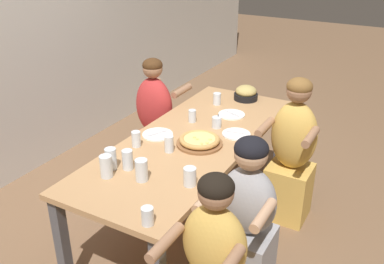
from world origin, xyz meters
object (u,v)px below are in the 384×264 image
at_px(cocktail_glass_blue, 217,123).
at_px(drinking_glass_i, 192,116).
at_px(drinking_glass_c, 128,160).
at_px(skillet_bowl, 246,93).
at_px(drinking_glass_f, 136,140).
at_px(drinking_glass_e, 217,99).
at_px(diner_near_midright, 291,158).
at_px(drinking_glass_g, 190,177).
at_px(drinking_glass_a, 148,217).
at_px(diner_near_midleft, 246,225).
at_px(drinking_glass_b, 111,160).
at_px(pizza_board_main, 200,141).
at_px(drinking_glass_d, 106,168).
at_px(diner_far_midright, 155,127).
at_px(drinking_glass_h, 169,145).
at_px(drinking_glass_j, 142,171).
at_px(empty_plate_a, 232,114).
at_px(empty_plate_c, 236,134).
at_px(empty_plate_b, 158,134).

height_order(cocktail_glass_blue, drinking_glass_i, cocktail_glass_blue).
distance_m(cocktail_glass_blue, drinking_glass_c, 0.89).
bearing_deg(skillet_bowl, drinking_glass_f, 165.52).
bearing_deg(drinking_glass_c, drinking_glass_e, -0.25).
bearing_deg(cocktail_glass_blue, diner_near_midright, -70.97).
xyz_separation_m(drinking_glass_g, diner_near_midright, (1.03, -0.34, -0.27)).
height_order(drinking_glass_a, diner_near_midleft, diner_near_midleft).
bearing_deg(drinking_glass_e, drinking_glass_c, 179.75).
relative_size(drinking_glass_b, diner_near_midleft, 0.13).
xyz_separation_m(skillet_bowl, drinking_glass_e, (-0.24, 0.18, -0.01)).
xyz_separation_m(drinking_glass_b, diner_near_midleft, (0.19, -0.89, -0.31)).
bearing_deg(diner_near_midleft, pizza_board_main, -35.90).
xyz_separation_m(drinking_glass_d, drinking_glass_g, (0.17, -0.51, -0.00)).
bearing_deg(drinking_glass_f, drinking_glass_e, -8.26).
distance_m(diner_near_midright, diner_far_midright, 1.29).
bearing_deg(diner_far_midright, drinking_glass_d, -69.71).
distance_m(drinking_glass_h, diner_near_midleft, 0.77).
bearing_deg(drinking_glass_j, drinking_glass_h, 7.36).
xyz_separation_m(empty_plate_a, cocktail_glass_blue, (-0.28, 0.00, 0.03)).
bearing_deg(drinking_glass_b, empty_plate_a, -15.04).
bearing_deg(drinking_glass_d, drinking_glass_f, 10.91).
bearing_deg(drinking_glass_c, empty_plate_a, -11.00).
height_order(drinking_glass_b, diner_near_midright, diner_near_midright).
distance_m(empty_plate_c, diner_near_midright, 0.50).
height_order(empty_plate_c, drinking_glass_e, drinking_glass_e).
distance_m(drinking_glass_f, drinking_glass_i, 0.59).
xyz_separation_m(empty_plate_b, drinking_glass_h, (-0.18, -0.22, 0.05)).
bearing_deg(empty_plate_b, diner_near_midleft, -112.87).
distance_m(cocktail_glass_blue, drinking_glass_g, 0.87).
bearing_deg(empty_plate_c, drinking_glass_a, -178.48).
distance_m(drinking_glass_e, drinking_glass_h, 0.98).
distance_m(empty_plate_a, drinking_glass_d, 1.32).
height_order(drinking_glass_b, diner_near_midleft, diner_near_midleft).
relative_size(cocktail_glass_blue, drinking_glass_d, 0.75).
xyz_separation_m(drinking_glass_c, drinking_glass_g, (0.03, -0.45, -0.01)).
xyz_separation_m(pizza_board_main, empty_plate_b, (-0.02, 0.35, -0.02)).
height_order(empty_plate_b, diner_far_midright, diner_far_midright).
bearing_deg(empty_plate_b, skillet_bowl, -15.89).
xyz_separation_m(drinking_glass_b, drinking_glass_g, (0.08, -0.55, -0.00)).
distance_m(drinking_glass_h, diner_near_midright, 1.03).
distance_m(drinking_glass_b, drinking_glass_i, 0.92).
bearing_deg(diner_far_midright, empty_plate_c, -14.88).
relative_size(empty_plate_b, drinking_glass_a, 2.26).
height_order(pizza_board_main, diner_near_midleft, diner_near_midleft).
xyz_separation_m(drinking_glass_c, drinking_glass_j, (-0.07, -0.16, -0.00)).
bearing_deg(diner_near_midleft, drinking_glass_b, 11.85).
bearing_deg(pizza_board_main, drinking_glass_e, 17.17).
height_order(drinking_glass_g, drinking_glass_j, drinking_glass_j).
bearing_deg(diner_near_midright, drinking_glass_d, 54.85).
height_order(drinking_glass_c, drinking_glass_f, drinking_glass_c).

